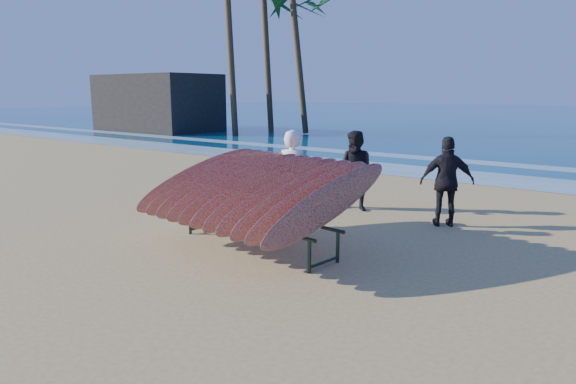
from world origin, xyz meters
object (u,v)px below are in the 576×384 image
(person_dark_b, at_px, (447,182))
(building, at_px, (157,103))
(person_dark_a, at_px, (356,171))
(person_white, at_px, (293,179))
(palm_mid, at_px, (300,9))
(surfboard_rack, at_px, (257,190))

(person_dark_b, xyz_separation_m, building, (-24.79, 12.80, 0.98))
(person_dark_a, relative_size, building, 0.21)
(person_white, bearing_deg, person_dark_a, -105.83)
(palm_mid, bearing_deg, person_dark_a, -50.22)
(surfboard_rack, height_order, person_white, person_white)
(person_white, xyz_separation_m, person_dark_b, (2.29, 1.93, -0.07))
(surfboard_rack, distance_m, building, 27.93)
(building, bearing_deg, person_dark_a, -29.19)
(person_dark_a, xyz_separation_m, building, (-22.71, 12.69, 0.97))
(building, bearing_deg, surfboard_rack, -35.27)
(surfboard_rack, distance_m, person_white, 1.42)
(person_dark_a, distance_m, person_dark_b, 2.08)
(building, bearing_deg, person_dark_b, -27.31)
(surfboard_rack, relative_size, person_dark_a, 1.99)
(person_dark_a, distance_m, palm_mid, 21.51)
(palm_mid, bearing_deg, building, -162.25)
(building, height_order, palm_mid, palm_mid)
(surfboard_rack, xyz_separation_m, building, (-22.79, 16.12, 0.87))
(person_white, distance_m, palm_mid, 22.91)
(person_dark_a, relative_size, person_dark_b, 1.00)
(surfboard_rack, xyz_separation_m, palm_mid, (-13.20, 19.19, 6.39))
(surfboard_rack, distance_m, person_dark_b, 3.88)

